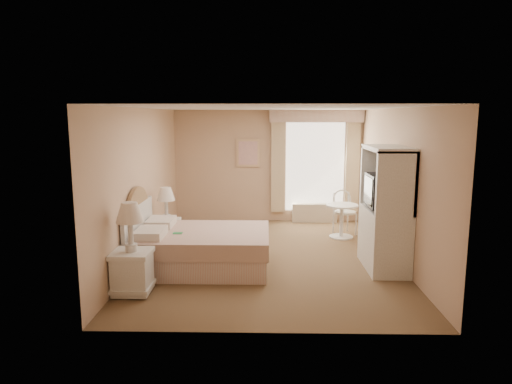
{
  "coord_description": "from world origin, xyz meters",
  "views": [
    {
      "loc": [
        -0.05,
        -7.48,
        2.38
      ],
      "look_at": [
        -0.22,
        0.3,
        1.07
      ],
      "focal_mm": 32.0,
      "sensor_mm": 36.0,
      "label": 1
    }
  ],
  "objects_px": {
    "nightstand_far": "(167,225)",
    "round_table": "(342,215)",
    "cafe_chair": "(344,208)",
    "armoire": "(385,219)",
    "bed": "(197,247)",
    "nightstand_near": "(132,260)"
  },
  "relations": [
    {
      "from": "armoire",
      "to": "nightstand_near",
      "type": "bearing_deg",
      "value": -162.68
    },
    {
      "from": "nightstand_near",
      "to": "armoire",
      "type": "relative_size",
      "value": 0.65
    },
    {
      "from": "round_table",
      "to": "cafe_chair",
      "type": "height_order",
      "value": "cafe_chair"
    },
    {
      "from": "nightstand_near",
      "to": "nightstand_far",
      "type": "height_order",
      "value": "nightstand_near"
    },
    {
      "from": "nightstand_far",
      "to": "armoire",
      "type": "height_order",
      "value": "armoire"
    },
    {
      "from": "round_table",
      "to": "bed",
      "type": "bearing_deg",
      "value": -144.11
    },
    {
      "from": "cafe_chair",
      "to": "nightstand_near",
      "type": "bearing_deg",
      "value": -155.78
    },
    {
      "from": "nightstand_far",
      "to": "bed",
      "type": "bearing_deg",
      "value": -56.55
    },
    {
      "from": "nightstand_near",
      "to": "cafe_chair",
      "type": "bearing_deg",
      "value": 44.18
    },
    {
      "from": "bed",
      "to": "nightstand_far",
      "type": "relative_size",
      "value": 1.9
    },
    {
      "from": "bed",
      "to": "cafe_chair",
      "type": "relative_size",
      "value": 2.32
    },
    {
      "from": "nightstand_near",
      "to": "armoire",
      "type": "distance_m",
      "value": 3.84
    },
    {
      "from": "cafe_chair",
      "to": "armoire",
      "type": "height_order",
      "value": "armoire"
    },
    {
      "from": "nightstand_near",
      "to": "round_table",
      "type": "relative_size",
      "value": 1.87
    },
    {
      "from": "bed",
      "to": "round_table",
      "type": "bearing_deg",
      "value": 35.89
    },
    {
      "from": "round_table",
      "to": "nightstand_near",
      "type": "bearing_deg",
      "value": -138.04
    },
    {
      "from": "nightstand_far",
      "to": "round_table",
      "type": "xyz_separation_m",
      "value": [
        3.28,
        0.77,
        0.03
      ]
    },
    {
      "from": "nightstand_far",
      "to": "round_table",
      "type": "height_order",
      "value": "nightstand_far"
    },
    {
      "from": "nightstand_far",
      "to": "armoire",
      "type": "bearing_deg",
      "value": -15.84
    },
    {
      "from": "nightstand_near",
      "to": "round_table",
      "type": "distance_m",
      "value": 4.41
    },
    {
      "from": "bed",
      "to": "nightstand_far",
      "type": "distance_m",
      "value": 1.3
    },
    {
      "from": "bed",
      "to": "round_table",
      "type": "xyz_separation_m",
      "value": [
        2.57,
        1.86,
        0.11
      ]
    }
  ]
}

